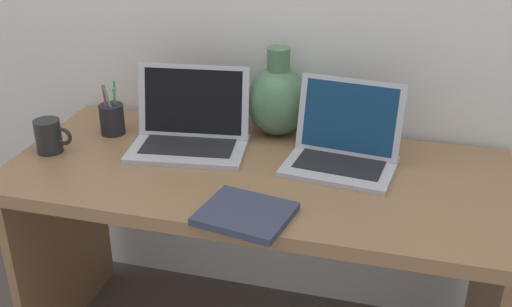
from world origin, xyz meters
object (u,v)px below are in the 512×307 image
Objects in this scene: laptop_right at (344,143)px; laptop_left at (191,126)px; coffee_mug at (49,136)px; pen_cup at (112,118)px; notebook_stack at (245,214)px; green_vase at (278,99)px.

laptop_left is at bearing 179.89° from laptop_right.
laptop_left is 0.43m from coffee_mug.
coffee_mug is at bearing -123.98° from pen_cup.
notebook_stack is at bearing -117.71° from laptop_right.
notebook_stack is 1.84× the size of coffee_mug.
green_vase reaches higher than notebook_stack.
green_vase reaches higher than pen_cup.
laptop_right is at bearing 10.27° from coffee_mug.
laptop_right is 0.76m from pen_cup.
pen_cup is (-0.76, 0.02, -0.01)m from laptop_right.
green_vase is at bearing 145.96° from laptop_right.
laptop_right is 1.83× the size of pen_cup.
laptop_left and laptop_right have the same top height.
laptop_right reaches higher than pen_cup.
notebook_stack is (-0.19, -0.37, -0.05)m from laptop_right.
laptop_right is at bearing 62.29° from notebook_stack.
green_vase is (-0.24, 0.16, 0.05)m from laptop_right.
laptop_left is 0.28m from pen_cup.
laptop_left reaches higher than coffee_mug.
green_vase is 1.30× the size of notebook_stack.
pen_cup is at bearing 56.02° from coffee_mug.
pen_cup reaches higher than notebook_stack.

